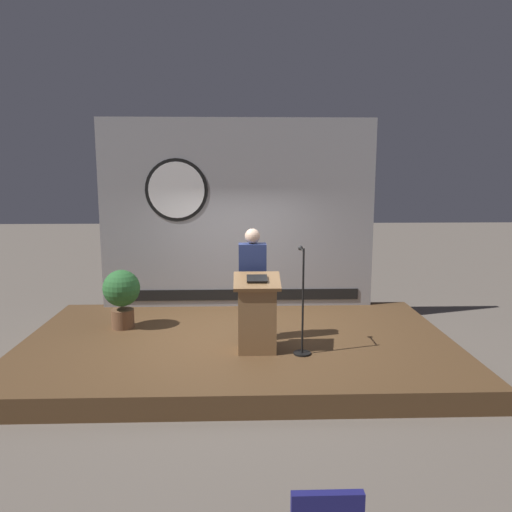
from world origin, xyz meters
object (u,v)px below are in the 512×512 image
at_px(podium, 257,315).
at_px(speaker_person, 252,284).
at_px(potted_plant, 122,293).
at_px(microphone_stand, 302,317).

xyz_separation_m(podium, speaker_person, (-0.05, 0.48, 0.33)).
relative_size(speaker_person, potted_plant, 1.77).
bearing_deg(microphone_stand, potted_plant, 155.76).
distance_m(speaker_person, potted_plant, 2.19).
distance_m(podium, speaker_person, 0.58).
bearing_deg(microphone_stand, speaker_person, 138.95).
bearing_deg(microphone_stand, podium, 170.81).
distance_m(microphone_stand, potted_plant, 3.00).
bearing_deg(podium, potted_plant, 151.89).
xyz_separation_m(speaker_person, microphone_stand, (0.67, -0.58, -0.34)).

